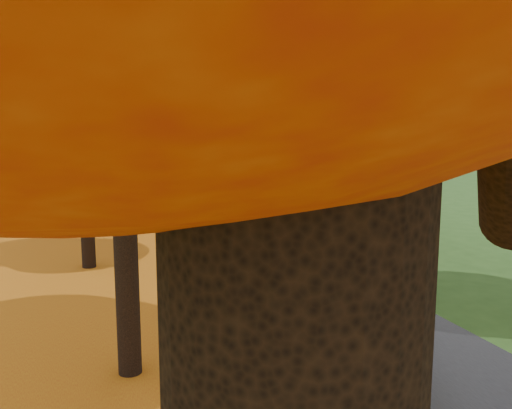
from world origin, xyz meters
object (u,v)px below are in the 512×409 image
streetlamp_mid (242,145)px  bus (297,233)px  streetlamp_near (431,170)px  streetlamp_far (182,137)px  car_white (162,207)px  car_silver (139,185)px  car_dark (132,181)px

streetlamp_mid → bus: streetlamp_mid is taller
streetlamp_near → bus: 7.33m
streetlamp_near → streetlamp_far: same height
car_white → car_silver: size_ratio=0.82×
streetlamp_near → car_silver: 33.50m
streetlamp_near → car_dark: (-6.30, 37.46, -4.03)m
streetlamp_far → car_silver: (-6.30, -11.34, -3.91)m
car_white → car_silver: (0.00, 12.52, 0.11)m
streetlamp_far → car_silver: bearing=-119.1°
streetlamp_far → car_white: bearing=-104.8°
streetlamp_mid → streetlamp_far: same height
streetlamp_mid → car_silver: bearing=120.6°
car_silver → car_dark: bearing=94.0°
streetlamp_far → streetlamp_near: bearing=-90.0°
streetlamp_mid → car_white: streetlamp_mid is taller
bus → car_dark: bus is taller
bus → car_silver: bus is taller
bus → car_white: bus is taller
streetlamp_mid → car_dark: bearing=112.2°
streetlamp_far → car_dark: streetlamp_far is taller
car_white → car_silver: car_silver is taller
streetlamp_near → car_white: streetlamp_near is taller
streetlamp_mid → car_silver: 12.99m
streetlamp_far → car_dark: (-6.30, -6.54, -4.03)m
car_silver → car_dark: (0.00, 4.79, -0.13)m
streetlamp_far → car_dark: 9.94m
car_white → car_dark: size_ratio=0.87×
streetlamp_near → car_white: 21.48m
streetlamp_mid → car_white: 7.70m
streetlamp_near → streetlamp_far: size_ratio=1.00×
bus → streetlamp_mid: bearing=78.4°
car_dark → streetlamp_near: bearing=-91.1°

